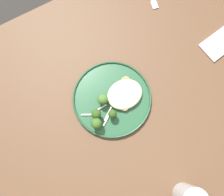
{
  "coord_description": "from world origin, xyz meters",
  "views": [
    {
      "loc": [
        -0.14,
        -0.16,
        1.58
      ],
      "look_at": [
        -0.04,
        0.01,
        0.76
      ],
      "focal_mm": 37.46,
      "sensor_mm": 36.0,
      "label": 1
    }
  ],
  "objects": [
    {
      "name": "broccoli_floret_front_edge",
      "position": [
        -0.07,
        0.02,
        0.78
      ],
      "size": [
        0.04,
        0.04,
        0.05
      ],
      "color": "#7A994C",
      "rests_on": "dinner_plate"
    },
    {
      "name": "onion_sliver_curled_piece",
      "position": [
        -0.1,
        -0.05,
        0.75
      ],
      "size": [
        0.04,
        0.03,
        0.0
      ],
      "primitive_type": "cube",
      "rotation": [
        0.0,
        0.0,
        3.73
      ],
      "color": "silver",
      "rests_on": "dinner_plate"
    },
    {
      "name": "wooden_dining_table",
      "position": [
        0.0,
        0.0,
        0.66
      ],
      "size": [
        1.4,
        1.0,
        0.74
      ],
      "color": "brown",
      "rests_on": "ground"
    },
    {
      "name": "broccoli_floret_left_leaning",
      "position": [
        -0.07,
        -0.04,
        0.78
      ],
      "size": [
        0.03,
        0.03,
        0.05
      ],
      "color": "#7A994C",
      "rests_on": "dinner_plate"
    },
    {
      "name": "seared_scallop_rear_pale",
      "position": [
        0.01,
        -0.0,
        0.76
      ],
      "size": [
        0.03,
        0.03,
        0.02
      ],
      "color": "#E5C689",
      "rests_on": "dinner_plate"
    },
    {
      "name": "seared_scallop_on_noodles",
      "position": [
        0.03,
        0.04,
        0.76
      ],
      "size": [
        0.03,
        0.03,
        0.02
      ],
      "color": "#DBB77A",
      "rests_on": "dinner_plate"
    },
    {
      "name": "seared_scallop_left_edge",
      "position": [
        -0.02,
        -0.04,
        0.76
      ],
      "size": [
        0.03,
        0.03,
        0.01
      ],
      "color": "#E5C689",
      "rests_on": "dinner_plate"
    },
    {
      "name": "broccoli_floret_split_head",
      "position": [
        -0.13,
        -0.05,
        0.79
      ],
      "size": [
        0.04,
        0.04,
        0.06
      ],
      "color": "#89A356",
      "rests_on": "dinner_plate"
    },
    {
      "name": "dinner_plate",
      "position": [
        -0.04,
        0.01,
        0.75
      ],
      "size": [
        0.29,
        0.29,
        0.02
      ],
      "color": "#235133",
      "rests_on": "wooden_dining_table"
    },
    {
      "name": "onion_sliver_long_sliver",
      "position": [
        -0.14,
        0.0,
        0.75
      ],
      "size": [
        0.05,
        0.03,
        0.0
      ],
      "primitive_type": "cube",
      "rotation": [
        0.0,
        0.0,
        5.78
      ],
      "color": "silver",
      "rests_on": "dinner_plate"
    },
    {
      "name": "noodle_bed",
      "position": [
        0.01,
        -0.0,
        0.76
      ],
      "size": [
        0.13,
        0.11,
        0.03
      ],
      "color": "beige",
      "rests_on": "dinner_plate"
    },
    {
      "name": "seared_scallop_large_seared",
      "position": [
        0.03,
        0.02,
        0.76
      ],
      "size": [
        0.02,
        0.02,
        0.01
      ],
      "color": "#E5C689",
      "rests_on": "dinner_plate"
    },
    {
      "name": "onion_sliver_pale_crescent",
      "position": [
        -0.09,
        -0.0,
        0.75
      ],
      "size": [
        0.05,
        0.01,
        0.0
      ],
      "primitive_type": "cube",
      "rotation": [
        0.0,
        0.0,
        3.15
      ],
      "color": "silver",
      "rests_on": "dinner_plate"
    },
    {
      "name": "folded_napkin",
      "position": [
        0.44,
        -0.0,
        0.74
      ],
      "size": [
        0.16,
        0.11,
        0.01
      ],
      "primitive_type": "cube",
      "rotation": [
        0.0,
        0.0,
        0.13
      ],
      "color": "silver",
      "rests_on": "wooden_dining_table"
    },
    {
      "name": "onion_sliver_short_strip",
      "position": [
        -0.08,
        -0.03,
        0.75
      ],
      "size": [
        0.05,
        0.04,
        0.0
      ],
      "primitive_type": "cube",
      "rotation": [
        0.0,
        0.0,
        3.75
      ],
      "color": "silver",
      "rests_on": "dinner_plate"
    },
    {
      "name": "broccoli_floret_beside_noodles",
      "position": [
        -0.12,
        -0.02,
        0.78
      ],
      "size": [
        0.03,
        0.03,
        0.05
      ],
      "color": "#7A994C",
      "rests_on": "dinner_plate"
    },
    {
      "name": "ground",
      "position": [
        0.0,
        0.0,
        0.0
      ],
      "size": [
        6.0,
        6.0,
        0.0
      ],
      "primitive_type": "plane",
      "color": "#2D2B28"
    }
  ]
}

